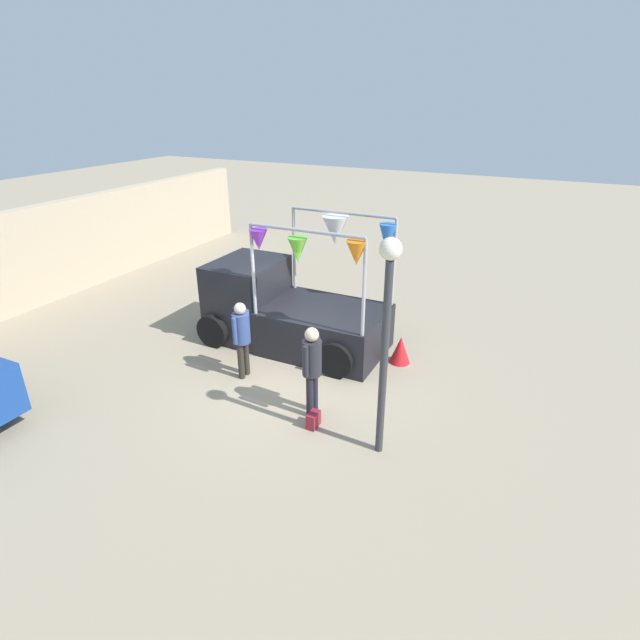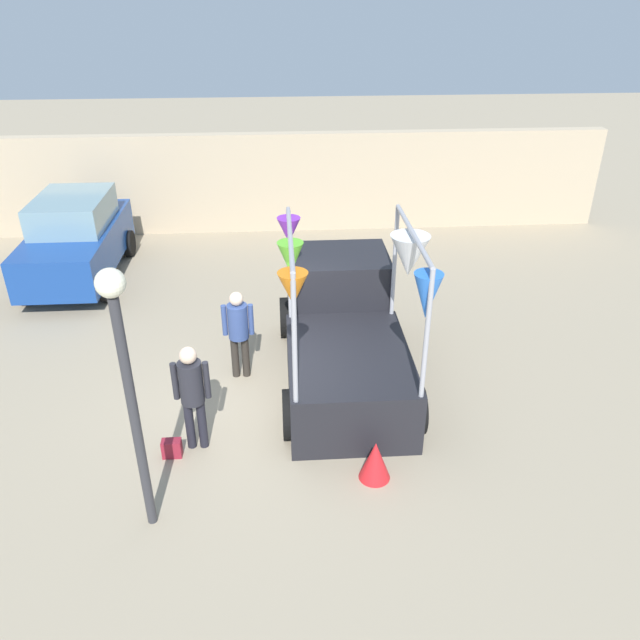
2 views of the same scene
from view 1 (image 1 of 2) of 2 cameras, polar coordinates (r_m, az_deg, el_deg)
name	(u,v)px [view 1 (image 1 of 2)]	position (r m, az deg, el deg)	size (l,w,h in m)	color
ground_plane	(292,375)	(10.32, -3.21, -6.27)	(60.00, 60.00, 0.00)	gray
vendor_truck	(284,307)	(11.36, -4.10, 1.49)	(2.37, 4.05, 2.96)	black
person_customer	(312,363)	(8.62, -0.93, -4.96)	(0.53, 0.34, 1.70)	black
person_vendor	(242,333)	(9.94, -8.95, -1.49)	(0.53, 0.34, 1.61)	#2D2823
handbag	(313,420)	(8.76, -0.76, -11.33)	(0.28, 0.16, 0.28)	maroon
street_lamp	(386,319)	(7.19, 7.61, 0.16)	(0.32, 0.32, 3.52)	#333338
brick_boundary_wall	(19,261)	(15.21, -31.16, 5.76)	(18.00, 0.36, 2.60)	tan
folded_kite_bundle_crimson	(400,350)	(10.77, 9.18, -3.37)	(0.44, 0.44, 0.60)	red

